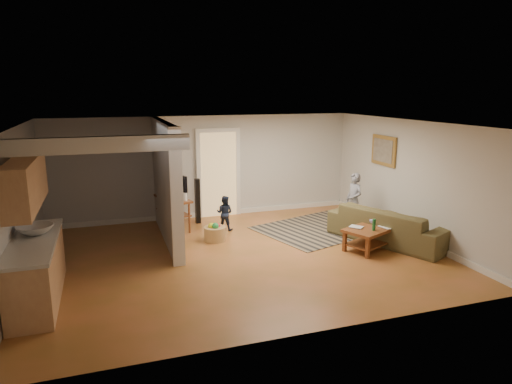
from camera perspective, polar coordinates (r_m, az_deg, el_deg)
ground at (r=8.81m, az=-1.87°, el=-7.99°), size 7.50×7.50×0.00m
room_shell at (r=8.59m, az=-9.59°, el=1.42°), size 7.54×6.02×2.52m
area_rug at (r=10.62m, az=8.34°, el=-4.44°), size 3.30×2.81×0.01m
sofa at (r=9.99m, az=16.19°, el=-5.97°), size 1.91×2.68×0.73m
coffee_table at (r=9.38m, az=14.24°, el=-4.84°), size 1.31×1.06×0.67m
tv_console at (r=10.49m, az=-10.26°, el=-1.02°), size 0.75×1.23×1.00m
speaker_left at (r=9.57m, az=-9.72°, el=-3.48°), size 0.10×0.10×0.95m
speaker_right at (r=10.85m, az=-7.32°, el=-1.14°), size 0.12×0.12×1.07m
toy_basket at (r=9.65m, az=-5.16°, el=-5.11°), size 0.46×0.46×0.41m
child at (r=10.84m, az=11.98°, el=-4.28°), size 0.37×0.50×1.27m
toddler at (r=10.41m, az=-3.90°, el=-4.72°), size 0.49×0.46×0.79m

